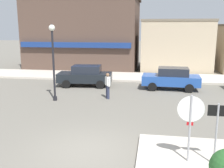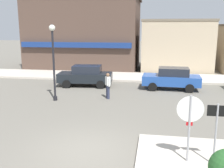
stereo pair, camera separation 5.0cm
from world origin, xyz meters
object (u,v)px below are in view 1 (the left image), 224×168
at_px(lamp_post, 53,51).
at_px(parked_car_second, 171,78).
at_px(stop_sign, 190,120).
at_px(parked_car_nearest, 85,75).
at_px(pedestrian_crossing_near, 108,85).
at_px(one_way_sign, 217,128).

xyz_separation_m(lamp_post, parked_car_second, (7.11, 4.14, -2.15)).
bearing_deg(stop_sign, parked_car_nearest, 119.77).
bearing_deg(pedestrian_crossing_near, stop_sign, -62.46).
xyz_separation_m(one_way_sign, parked_car_nearest, (-6.98, 10.94, -0.52)).
bearing_deg(parked_car_second, lamp_post, -149.78).
bearing_deg(stop_sign, parked_car_second, 89.44).
bearing_deg(stop_sign, lamp_post, 136.54).
bearing_deg(one_way_sign, stop_sign, 173.78).
relative_size(stop_sign, lamp_post, 0.51).
bearing_deg(stop_sign, pedestrian_crossing_near, 117.54).
xyz_separation_m(stop_sign, lamp_post, (-7.00, 6.64, 1.44)).
relative_size(stop_sign, parked_car_second, 0.57).
height_order(parked_car_nearest, pedestrian_crossing_near, pedestrian_crossing_near).
bearing_deg(lamp_post, parked_car_second, 30.22).
relative_size(stop_sign, one_way_sign, 1.10).
bearing_deg(parked_car_nearest, stop_sign, -60.23).
xyz_separation_m(stop_sign, parked_car_nearest, (-6.21, 10.85, -0.71)).
height_order(lamp_post, pedestrian_crossing_near, lamp_post).
height_order(one_way_sign, parked_car_second, one_way_sign).
bearing_deg(pedestrian_crossing_near, one_way_sign, -58.31).
xyz_separation_m(parked_car_nearest, pedestrian_crossing_near, (2.29, -3.33, 0.06)).
xyz_separation_m(lamp_post, pedestrian_crossing_near, (3.08, 0.88, -2.09)).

